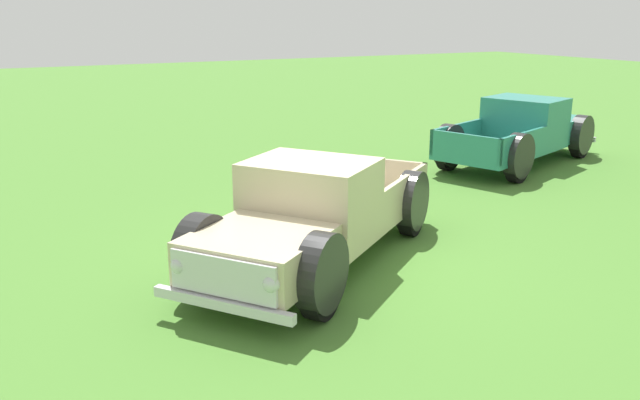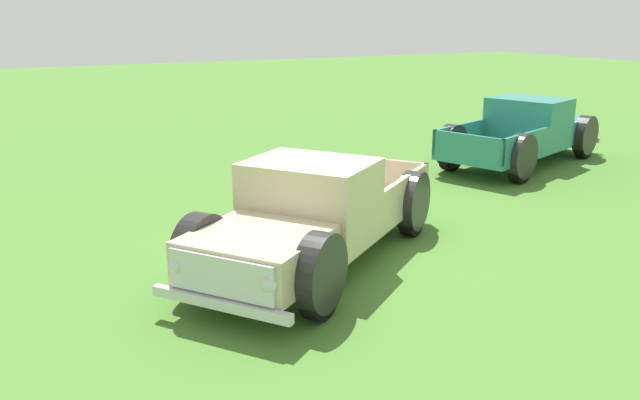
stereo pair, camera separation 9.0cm
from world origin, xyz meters
name	(u,v)px [view 1 (the left image)]	position (x,y,z in m)	size (l,w,h in m)	color
ground_plane	(330,262)	(0.00, 0.00, 0.00)	(80.00, 80.00, 0.00)	#477A2D
pickup_truck_foreground	(309,219)	(0.08, -0.38, 0.73)	(4.36, 5.05, 1.52)	#C6B793
pickup_truck_behind_left	(525,131)	(-3.63, 7.32, 0.73)	(3.37, 5.32, 1.54)	#2D8475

